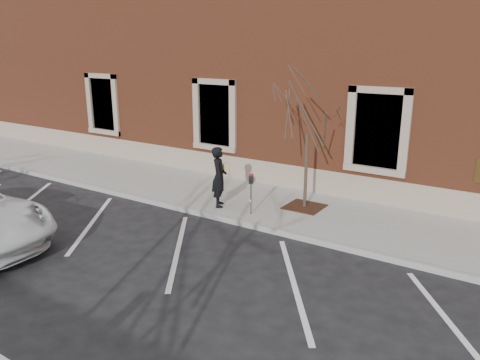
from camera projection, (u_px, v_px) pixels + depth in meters
The scene contains 9 objects.
ground at pixel (228, 222), 13.35m from camera, with size 120.00×120.00×0.00m, color #28282B.
sidewalk_near at pixel (260, 203), 14.73m from camera, with size 40.00×3.50×0.15m, color #A9A59F.
curb_near at pixel (227, 220), 13.29m from camera, with size 40.00×0.12×0.15m, color #9E9E99.
parking_stripes at pixel (178, 249), 11.58m from camera, with size 28.00×4.40×0.01m, color silver, non-canonical shape.
building_civic at pixel (339, 68), 18.46m from camera, with size 40.00×8.62×8.00m.
man at pixel (219, 177), 13.99m from camera, with size 0.67×0.44×1.83m, color black.
parking_meter at pixel (251, 186), 13.32m from camera, with size 0.11×0.08×1.21m.
tree_grate at pixel (304, 207), 14.11m from camera, with size 1.09×1.09×0.03m, color #392112.
sapling at pixel (308, 112), 13.32m from camera, with size 2.46×2.46×4.09m.
Camera 1 is at (7.13, -10.27, 4.85)m, focal length 35.00 mm.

